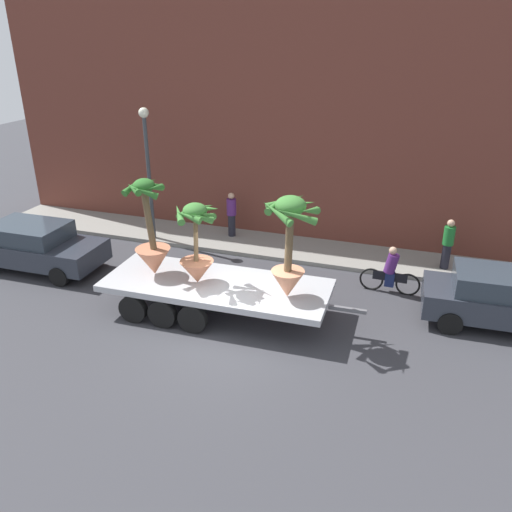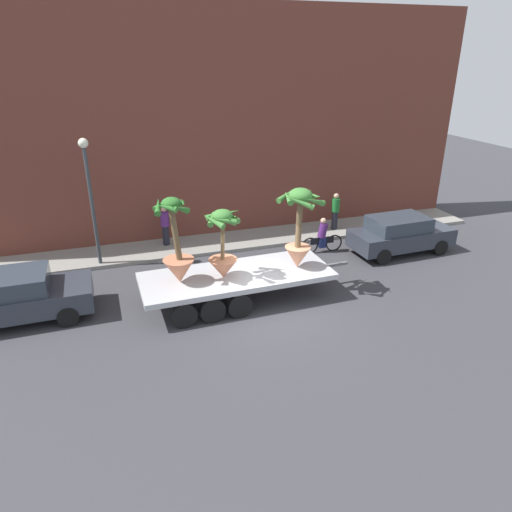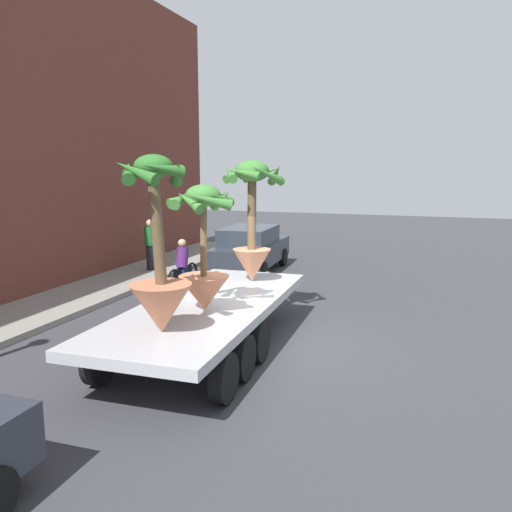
# 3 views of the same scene
# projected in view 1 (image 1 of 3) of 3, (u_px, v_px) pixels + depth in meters

# --- Properties ---
(ground_plane) EXTENTS (60.00, 60.00, 0.00)m
(ground_plane) POSITION_uv_depth(u_px,v_px,m) (230.00, 336.00, 13.71)
(ground_plane) COLOR #38383D
(sidewalk) EXTENTS (24.00, 2.20, 0.15)m
(sidewalk) POSITION_uv_depth(u_px,v_px,m) (290.00, 248.00, 18.96)
(sidewalk) COLOR gray
(sidewalk) RESTS_ON ground
(building_facade) EXTENTS (24.00, 1.20, 9.67)m
(building_facade) POSITION_uv_depth(u_px,v_px,m) (306.00, 109.00, 18.49)
(building_facade) COLOR brown
(building_facade) RESTS_ON ground
(flatbed_trailer) EXTENTS (7.39, 2.57, 0.98)m
(flatbed_trailer) POSITION_uv_depth(u_px,v_px,m) (208.00, 288.00, 14.60)
(flatbed_trailer) COLOR #B7BABF
(flatbed_trailer) RESTS_ON ground
(potted_palm_rear) EXTENTS (1.53, 1.61, 2.78)m
(potted_palm_rear) POSITION_uv_depth(u_px,v_px,m) (289.00, 248.00, 13.11)
(potted_palm_rear) COLOR tan
(potted_palm_rear) RESTS_ON flatbed_trailer
(potted_palm_middle) EXTENTS (1.17, 1.17, 2.82)m
(potted_palm_middle) POSITION_uv_depth(u_px,v_px,m) (151.00, 241.00, 14.54)
(potted_palm_middle) COLOR #C17251
(potted_palm_middle) RESTS_ON flatbed_trailer
(potted_palm_front) EXTENTS (1.34, 1.35, 2.32)m
(potted_palm_front) POSITION_uv_depth(u_px,v_px,m) (196.00, 248.00, 14.03)
(potted_palm_front) COLOR #C17251
(potted_palm_front) RESTS_ON flatbed_trailer
(cyclist) EXTENTS (1.84, 0.35, 1.54)m
(cyclist) POSITION_uv_depth(u_px,v_px,m) (390.00, 272.00, 15.75)
(cyclist) COLOR black
(cyclist) RESTS_ON ground
(parked_car) EXTENTS (4.36, 1.97, 1.58)m
(parked_car) POSITION_uv_depth(u_px,v_px,m) (504.00, 299.00, 13.89)
(parked_car) COLOR #2D333D
(parked_car) RESTS_ON ground
(trailing_car) EXTENTS (4.52, 2.04, 1.58)m
(trailing_car) POSITION_uv_depth(u_px,v_px,m) (35.00, 245.00, 17.26)
(trailing_car) COLOR #2D333D
(trailing_car) RESTS_ON ground
(pedestrian_near_gate) EXTENTS (0.36, 0.36, 1.71)m
(pedestrian_near_gate) POSITION_uv_depth(u_px,v_px,m) (232.00, 214.00, 19.55)
(pedestrian_near_gate) COLOR black
(pedestrian_near_gate) RESTS_ON sidewalk
(pedestrian_far_left) EXTENTS (0.36, 0.36, 1.71)m
(pedestrian_far_left) POSITION_uv_depth(u_px,v_px,m) (448.00, 243.00, 16.88)
(pedestrian_far_left) COLOR black
(pedestrian_far_left) RESTS_ON sidewalk
(street_lamp) EXTENTS (0.36, 0.36, 4.83)m
(street_lamp) POSITION_uv_depth(u_px,v_px,m) (147.00, 158.00, 18.49)
(street_lamp) COLOR #383D42
(street_lamp) RESTS_ON sidewalk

